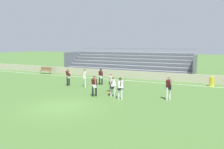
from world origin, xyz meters
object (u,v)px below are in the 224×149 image
object	(u,v)px
trash_bin	(212,82)
player_dark_pressing_high	(101,75)
player_dark_on_ball	(94,84)
player_dark_dropping_back	(169,86)
player_dark_overlapping	(68,75)
bleacher_stand	(127,63)
player_white_deep_cover	(111,81)
player_white_challenging	(113,85)
player_white_wide_left	(85,76)
soccer_ball	(109,93)
bench_near_bin	(46,70)
player_white_trailing_run	(120,86)

from	to	relation	value
trash_bin	player_dark_pressing_high	bearing A→B (deg)	-160.58
player_dark_on_ball	player_dark_dropping_back	distance (m)	5.65
player_dark_overlapping	trash_bin	bearing A→B (deg)	22.75
bleacher_stand	player_white_deep_cover	xyz separation A→B (m)	(2.75, -11.33, -0.56)
trash_bin	player_white_deep_cover	distance (m)	10.12
trash_bin	player_white_challenging	bearing A→B (deg)	-132.23
player_white_wide_left	player_dark_pressing_high	bearing A→B (deg)	60.07
player_white_deep_cover	soccer_ball	distance (m)	1.12
player_white_wide_left	player_white_deep_cover	bearing A→B (deg)	-19.51
trash_bin	player_white_challenging	xyz separation A→B (m)	(-7.05, -7.76, 0.48)
player_white_deep_cover	bench_near_bin	bearing A→B (deg)	152.71
player_white_deep_cover	player_dark_on_ball	xyz separation A→B (m)	(-0.59, -1.84, 0.02)
bleacher_stand	player_white_challenging	xyz separation A→B (m)	(3.55, -12.72, -0.57)
player_white_wide_left	player_white_trailing_run	distance (m)	5.76
player_white_challenging	player_white_wide_left	bearing A→B (deg)	148.12
player_dark_on_ball	player_white_deep_cover	bearing A→B (deg)	72.20
player_white_deep_cover	bleacher_stand	bearing A→B (deg)	103.62
trash_bin	player_dark_overlapping	size ratio (longest dim) A/B	0.55
trash_bin	bleacher_stand	bearing A→B (deg)	154.91
player_dark_on_ball	player_dark_pressing_high	distance (m)	4.95
player_dark_on_ball	player_dark_pressing_high	xyz separation A→B (m)	(-1.82, 4.60, -0.02)
soccer_ball	bleacher_stand	bearing A→B (deg)	103.71
player_dark_overlapping	player_dark_on_ball	bearing A→B (deg)	-31.72
bench_near_bin	player_dark_overlapping	world-z (taller)	player_dark_overlapping
soccer_ball	bench_near_bin	bearing A→B (deg)	150.63
bench_near_bin	player_white_deep_cover	size ratio (longest dim) A/B	1.12
bleacher_stand	player_white_wide_left	size ratio (longest dim) A/B	10.34
player_dark_pressing_high	player_white_wide_left	bearing A→B (deg)	-119.93
player_white_challenging	player_dark_on_ball	size ratio (longest dim) A/B	0.98
bleacher_stand	player_dark_overlapping	bearing A→B (deg)	-102.79
player_white_challenging	player_white_trailing_run	xyz separation A→B (m)	(0.79, -0.44, 0.02)
trash_bin	player_white_deep_cover	xyz separation A→B (m)	(-7.84, -6.37, 0.48)
player_white_deep_cover	player_dark_pressing_high	size ratio (longest dim) A/B	1.00
trash_bin	player_white_trailing_run	bearing A→B (deg)	-127.33
player_dark_dropping_back	bench_near_bin	bearing A→B (deg)	157.93
player_dark_on_ball	player_dark_dropping_back	bearing A→B (deg)	13.32
player_dark_pressing_high	player_dark_dropping_back	xyz separation A→B (m)	(7.31, -3.30, 0.08)
bench_near_bin	player_dark_overlapping	xyz separation A→B (m)	(7.98, -5.80, 0.47)
player_white_deep_cover	soccer_ball	bearing A→B (deg)	-74.97
bench_near_bin	player_dark_dropping_back	size ratio (longest dim) A/B	1.04
bleacher_stand	player_dark_pressing_high	xyz separation A→B (m)	(0.34, -8.57, -0.57)
player_white_challenging	player_dark_dropping_back	distance (m)	4.19
bench_near_bin	trash_bin	bearing A→B (deg)	-1.03
player_dark_overlapping	player_dark_pressing_high	distance (m)	3.25
player_white_deep_cover	player_white_wide_left	xyz separation A→B (m)	(-3.32, 1.18, 0.07)
player_dark_overlapping	player_dark_pressing_high	bearing A→B (deg)	33.96
bleacher_stand	bench_near_bin	distance (m)	11.35
player_white_challenging	player_dark_dropping_back	size ratio (longest dim) A/B	0.93
player_white_challenging	player_dark_overlapping	bearing A→B (deg)	158.44
bench_near_bin	trash_bin	xyz separation A→B (m)	(20.93, -0.38, -0.08)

